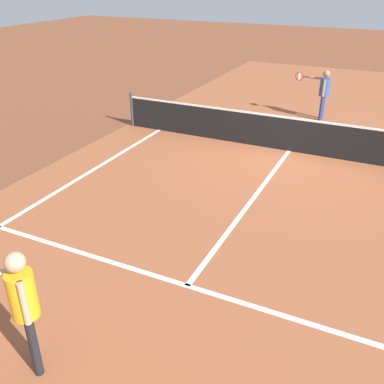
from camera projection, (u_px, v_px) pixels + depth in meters
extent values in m
plane|color=brown|center=(289.00, 151.00, 12.05)|extent=(60.00, 60.00, 0.00)
cube|color=#9E5433|center=(289.00, 151.00, 12.05)|extent=(10.62, 24.40, 0.00)
cube|color=white|center=(16.00, 216.00, 8.86)|extent=(0.10, 11.89, 0.01)
cube|color=white|center=(187.00, 286.00, 6.91)|extent=(8.22, 0.10, 0.01)
cube|color=white|center=(252.00, 200.00, 9.48)|extent=(0.10, 6.40, 0.01)
cylinder|color=#33383D|center=(132.00, 109.00, 13.77)|extent=(0.09, 0.09, 1.07)
cube|color=black|center=(291.00, 135.00, 11.84)|extent=(10.18, 0.02, 0.91)
cube|color=white|center=(293.00, 118.00, 11.63)|extent=(10.18, 0.03, 0.05)
cylinder|color=black|center=(34.00, 348.00, 5.23)|extent=(0.11, 0.11, 0.86)
cylinder|color=black|center=(32.00, 335.00, 5.41)|extent=(0.11, 0.11, 0.86)
cylinder|color=gold|center=(22.00, 295.00, 4.99)|extent=(0.32, 0.32, 0.60)
sphere|color=tan|center=(15.00, 262.00, 4.78)|extent=(0.24, 0.24, 0.24)
cylinder|color=tan|center=(24.00, 303.00, 4.84)|extent=(0.08, 0.08, 0.58)
cylinder|color=navy|center=(321.00, 109.00, 14.32)|extent=(0.11, 0.11, 0.80)
cylinder|color=navy|center=(323.00, 107.00, 14.50)|extent=(0.11, 0.11, 0.80)
cylinder|color=#2D4C99|center=(325.00, 87.00, 14.10)|extent=(0.32, 0.32, 0.56)
sphere|color=#A87A5B|center=(327.00, 74.00, 13.91)|extent=(0.22, 0.22, 0.22)
cylinder|color=#A87A5B|center=(324.00, 88.00, 13.96)|extent=(0.08, 0.08, 0.54)
cylinder|color=#A87A5B|center=(318.00, 78.00, 14.24)|extent=(0.55, 0.09, 0.08)
cylinder|color=black|center=(307.00, 77.00, 14.39)|extent=(0.22, 0.03, 0.03)
torus|color=red|center=(299.00, 76.00, 14.49)|extent=(0.28, 0.03, 0.28)
cylinder|color=silver|center=(299.00, 76.00, 14.49)|extent=(0.01, 0.25, 0.25)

